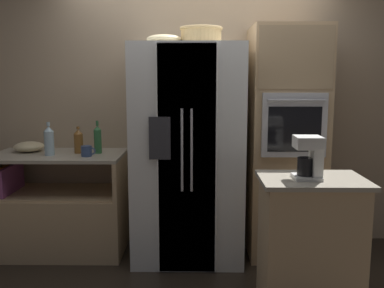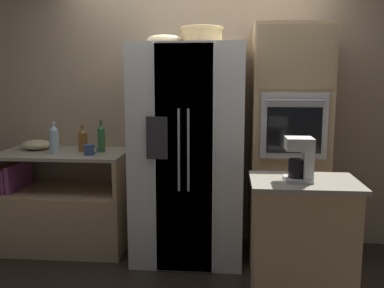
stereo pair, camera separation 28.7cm
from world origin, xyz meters
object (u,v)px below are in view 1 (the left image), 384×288
at_px(bottle_short, 98,139).
at_px(bottle_wide, 49,140).
at_px(wicker_basket, 201,35).
at_px(mug, 87,151).
at_px(bottle_tall, 79,141).
at_px(refrigerator, 188,153).
at_px(coffee_maker, 310,156).
at_px(fruit_bowl, 164,39).
at_px(wall_oven, 285,143).
at_px(mixing_bowl, 29,147).

relative_size(bottle_short, bottle_wide, 1.01).
relative_size(wicker_basket, mug, 2.83).
bearing_deg(bottle_tall, refrigerator, -6.18).
bearing_deg(bottle_wide, wicker_basket, 0.02).
bearing_deg(bottle_tall, coffee_maker, -30.34).
bearing_deg(wicker_basket, bottle_wide, -179.98).
relative_size(fruit_bowl, coffee_maker, 1.04).
height_order(fruit_bowl, bottle_short, fruit_bowl).
relative_size(wicker_basket, bottle_short, 1.22).
distance_m(wall_oven, wicker_basket, 1.21).
bearing_deg(coffee_maker, mixing_bowl, 153.75).
relative_size(wall_oven, fruit_bowl, 6.88).
distance_m(bottle_wide, mixing_bowl, 0.33).
bearing_deg(bottle_short, mug, -111.49).
distance_m(wicker_basket, mixing_bowl, 1.90).
xyz_separation_m(bottle_short, mug, (-0.06, -0.16, -0.08)).
height_order(bottle_short, mixing_bowl, bottle_short).
bearing_deg(bottle_wide, bottle_tall, 25.98).
xyz_separation_m(wicker_basket, bottle_wide, (-1.35, -0.00, -0.91)).
bearing_deg(mixing_bowl, bottle_short, -6.65).
relative_size(wall_oven, bottle_wide, 6.90).
bearing_deg(bottle_short, fruit_bowl, -12.50).
bearing_deg(bottle_wide, mug, -8.51).
height_order(refrigerator, bottle_wide, refrigerator).
relative_size(fruit_bowl, bottle_tall, 1.22).
bearing_deg(wall_oven, coffee_maker, -92.48).
bearing_deg(wicker_basket, coffee_maker, -53.36).
bearing_deg(mug, fruit_bowl, 1.59).
xyz_separation_m(refrigerator, bottle_short, (-0.83, 0.10, 0.11)).
bearing_deg(bottle_short, wall_oven, -1.00).
height_order(wicker_basket, mixing_bowl, wicker_basket).
relative_size(fruit_bowl, bottle_wide, 1.00).
xyz_separation_m(refrigerator, coffee_maker, (0.83, -0.97, 0.15)).
relative_size(wall_oven, mug, 15.92).
height_order(wall_oven, wicker_basket, wall_oven).
xyz_separation_m(refrigerator, bottle_tall, (-1.01, 0.11, 0.09)).
bearing_deg(mug, bottle_tall, 125.19).
distance_m(bottle_short, mixing_bowl, 0.68).
xyz_separation_m(refrigerator, wall_oven, (0.87, 0.07, 0.08)).
xyz_separation_m(wall_oven, bottle_wide, (-2.11, -0.08, 0.03)).
relative_size(refrigerator, bottle_wide, 6.36).
xyz_separation_m(fruit_bowl, coffee_maker, (1.03, -0.93, -0.83)).
bearing_deg(bottle_wide, bottle_short, 14.56).
height_order(mixing_bowl, coffee_maker, coffee_maker).
distance_m(wicker_basket, coffee_maker, 1.48).
xyz_separation_m(fruit_bowl, bottle_short, (-0.63, 0.14, -0.88)).
xyz_separation_m(bottle_short, coffee_maker, (1.66, -1.07, 0.05)).
xyz_separation_m(wall_oven, fruit_bowl, (-1.07, -0.11, 0.90)).
xyz_separation_m(mug, coffee_maker, (1.72, -0.91, 0.13)).
bearing_deg(bottle_tall, wall_oven, -1.10).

